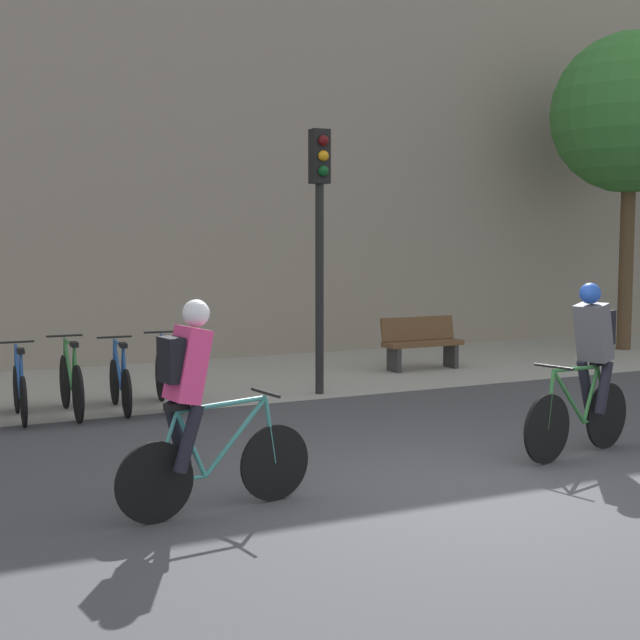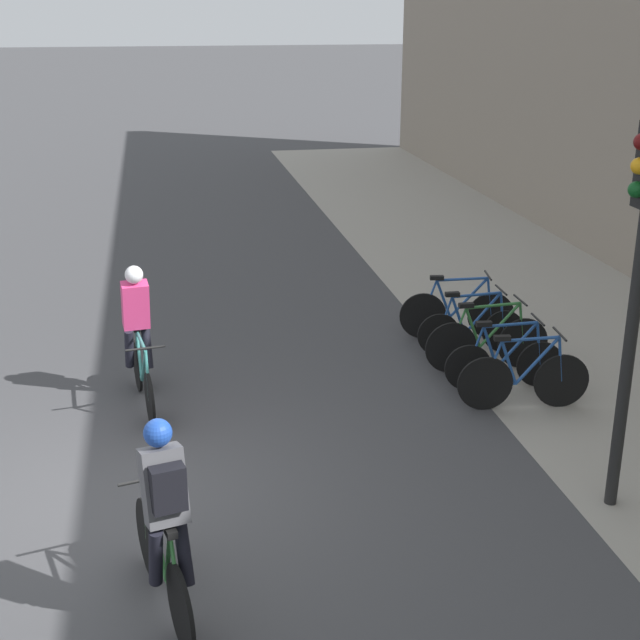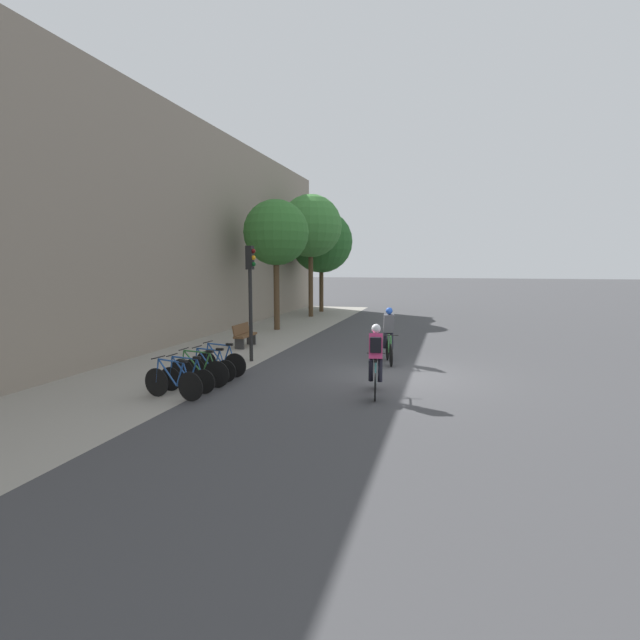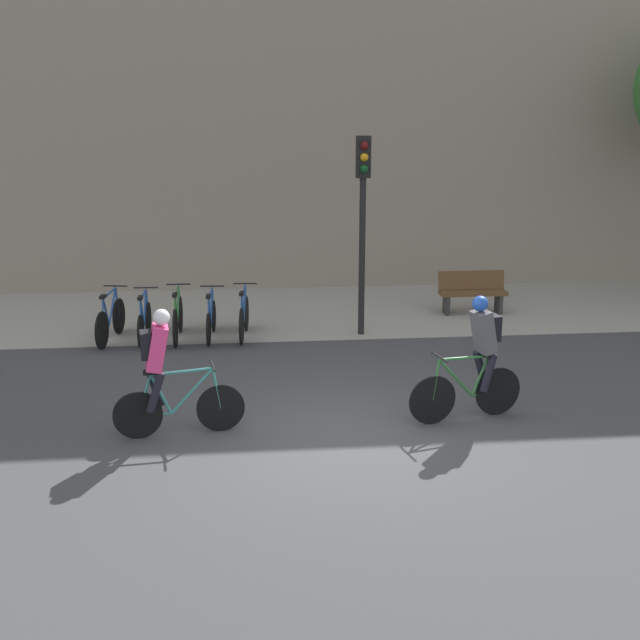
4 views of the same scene
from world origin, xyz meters
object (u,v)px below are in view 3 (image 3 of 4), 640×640
cyclist_grey (389,333)px  parked_bike_1 (187,377)px  cyclist_pink (376,358)px  parked_bike_0 (173,382)px  parked_bike_2 (199,371)px  traffic_light_pole (250,282)px  bench (244,335)px  parked_bike_4 (221,362)px  parked_bike_3 (210,367)px

cyclist_grey → parked_bike_1: size_ratio=1.15×
cyclist_pink → parked_bike_1: (-0.80, 4.60, -0.57)m
cyclist_pink → parked_bike_0: 4.85m
parked_bike_1 → parked_bike_2: parked_bike_2 is taller
cyclist_pink → parked_bike_0: bearing=107.2°
parked_bike_0 → traffic_light_pole: (4.76, -0.00, 2.19)m
parked_bike_0 → parked_bike_1: bearing=-0.1°
cyclist_grey → parked_bike_2: size_ratio=1.04×
bench → parked_bike_4: bearing=-164.1°
parked_bike_1 → parked_bike_3: bearing=0.0°
traffic_light_pole → bench: (2.59, 1.39, -2.14)m
cyclist_grey → parked_bike_0: cyclist_grey is taller
cyclist_pink → bench: size_ratio=1.25×
cyclist_pink → parked_bike_1: size_ratio=1.13×
cyclist_grey → parked_bike_4: 5.49m
parked_bike_4 → traffic_light_pole: (2.26, -0.01, 2.20)m
cyclist_grey → parked_bike_3: size_ratio=1.14×
parked_bike_4 → traffic_light_pole: traffic_light_pole is taller
parked_bike_2 → parked_bike_3: size_ratio=1.10×
bench → parked_bike_0: bearing=-169.4°
parked_bike_3 → parked_bike_4: size_ratio=0.96×
parked_bike_0 → parked_bike_4: bearing=0.0°
parked_bike_3 → bench: bearing=14.2°
cyclist_pink → parked_bike_0: cyclist_pink is taller
cyclist_grey → bench: 6.00m
parked_bike_0 → parked_bike_4: parked_bike_0 is taller
traffic_light_pole → bench: size_ratio=2.65×
parked_bike_1 → bench: parked_bike_1 is taller
parked_bike_2 → bench: 6.26m
cyclist_pink → parked_bike_2: cyclist_pink is taller
cyclist_pink → parked_bike_4: cyclist_pink is taller
parked_bike_3 → bench: 5.65m
parked_bike_2 → parked_bike_4: bearing=0.0°
cyclist_grey → bench: bearing=74.5°
traffic_light_pole → bench: traffic_light_pole is taller
parked_bike_3 → traffic_light_pole: size_ratio=0.42×
parked_bike_4 → traffic_light_pole: size_ratio=0.44×
parked_bike_3 → parked_bike_1: bearing=-180.0°
parked_bike_4 → traffic_light_pole: bearing=-0.1°
cyclist_grey → parked_bike_3: bearing=131.6°
parked_bike_2 → parked_bike_3: bearing=-0.1°
cyclist_grey → parked_bike_3: 5.88m
traffic_light_pole → parked_bike_4: bearing=179.9°
cyclist_grey → parked_bike_4: bearing=126.7°
cyclist_pink → cyclist_grey: (4.34, 0.23, 0.00)m
cyclist_grey → bench: cyclist_grey is taller
parked_bike_3 → parked_bike_2: bearing=179.9°
parked_bike_3 → bench: (5.48, 1.38, 0.08)m
parked_bike_1 → parked_bike_4: bearing=0.0°
cyclist_pink → traffic_light_pole: 5.92m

